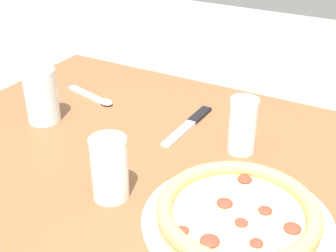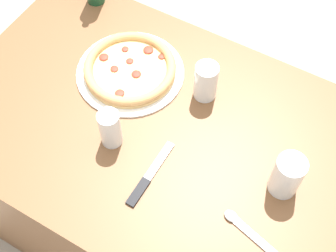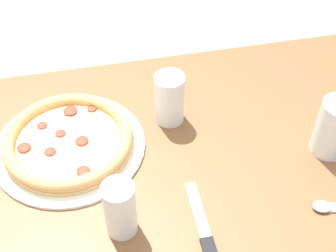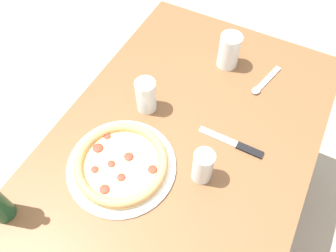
# 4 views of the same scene
# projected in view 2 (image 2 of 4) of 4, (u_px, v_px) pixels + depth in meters

# --- Properties ---
(ground_plane) EXTENTS (8.00, 8.00, 0.00)m
(ground_plane) POSITION_uv_depth(u_px,v_px,m) (159.00, 219.00, 1.99)
(ground_plane) COLOR #A89E8E
(table) EXTENTS (1.25, 0.81, 0.75)m
(table) POSITION_uv_depth(u_px,v_px,m) (158.00, 181.00, 1.67)
(table) COLOR brown
(table) RESTS_ON ground_plane
(pizza_pepperoni) EXTENTS (0.34, 0.34, 0.04)m
(pizza_pepperoni) POSITION_uv_depth(u_px,v_px,m) (130.00, 69.00, 1.44)
(pizza_pepperoni) COLOR white
(pizza_pepperoni) RESTS_ON table
(glass_water) EXTENTS (0.08, 0.08, 0.13)m
(glass_water) POSITION_uv_depth(u_px,v_px,m) (287.00, 176.00, 1.20)
(glass_water) COLOR white
(glass_water) RESTS_ON table
(glass_cola) EXTENTS (0.07, 0.07, 0.12)m
(glass_cola) POSITION_uv_depth(u_px,v_px,m) (206.00, 83.00, 1.37)
(glass_cola) COLOR white
(glass_cola) RESTS_ON table
(glass_orange_juice) EXTENTS (0.06, 0.06, 0.12)m
(glass_orange_juice) POSITION_uv_depth(u_px,v_px,m) (110.00, 129.00, 1.28)
(glass_orange_juice) COLOR white
(glass_orange_juice) RESTS_ON table
(knife) EXTENTS (0.03, 0.22, 0.01)m
(knife) POSITION_uv_depth(u_px,v_px,m) (149.00, 176.00, 1.26)
(knife) COLOR black
(knife) RESTS_ON table
(spoon) EXTENTS (0.17, 0.07, 0.01)m
(spoon) POSITION_uv_depth(u_px,v_px,m) (244.00, 228.00, 1.18)
(spoon) COLOR silver
(spoon) RESTS_ON table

